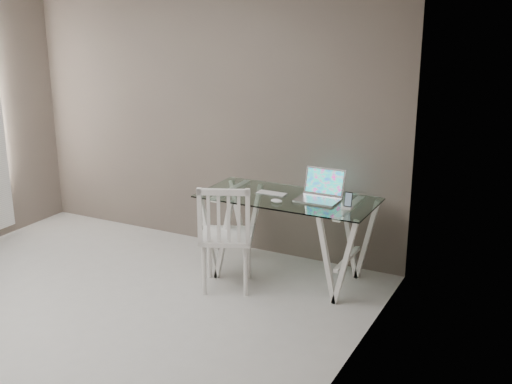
# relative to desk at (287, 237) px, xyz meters

# --- Properties ---
(room) EXTENTS (4.50, 4.52, 2.71)m
(room) POSITION_rel_desk_xyz_m (-1.13, -1.74, 1.33)
(room) COLOR #B1AFAA
(room) RESTS_ON ground
(desk) EXTENTS (1.50, 0.70, 0.75)m
(desk) POSITION_rel_desk_xyz_m (0.00, 0.00, 0.00)
(desk) COLOR silver
(desk) RESTS_ON ground
(chair) EXTENTS (0.56, 0.56, 0.93)m
(chair) POSITION_rel_desk_xyz_m (-0.35, -0.46, 0.13)
(chair) COLOR silver
(chair) RESTS_ON ground
(laptop) EXTENTS (0.35, 0.32, 0.24)m
(laptop) POSITION_rel_desk_xyz_m (0.27, 0.08, 0.42)
(laptop) COLOR silver
(laptop) RESTS_ON desk
(keyboard) EXTENTS (0.27, 0.12, 0.01)m
(keyboard) POSITION_rel_desk_xyz_m (-0.16, 0.02, 0.37)
(keyboard) COLOR silver
(keyboard) RESTS_ON desk
(mouse) EXTENTS (0.10, 0.06, 0.03)m
(mouse) POSITION_rel_desk_xyz_m (-0.02, -0.19, 0.38)
(mouse) COLOR white
(mouse) RESTS_ON desk
(phone_dock) EXTENTS (0.07, 0.07, 0.14)m
(phone_dock) POSITION_rel_desk_xyz_m (0.56, -0.07, 0.40)
(phone_dock) COLOR white
(phone_dock) RESTS_ON desk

